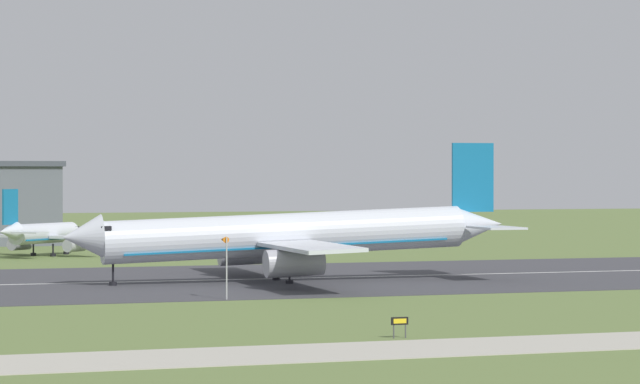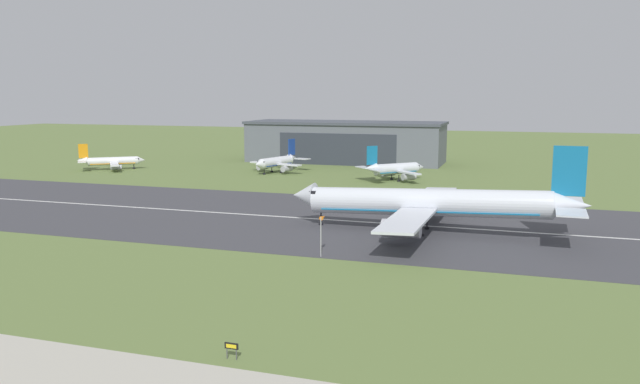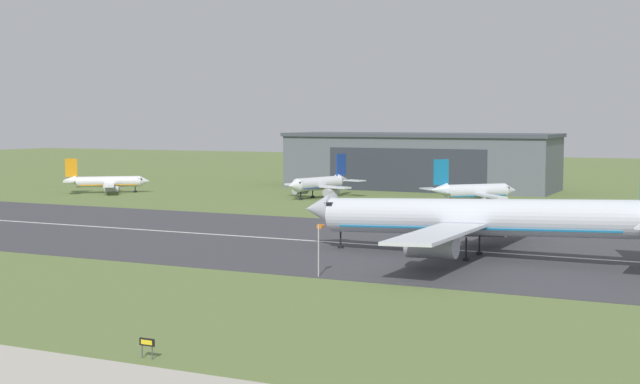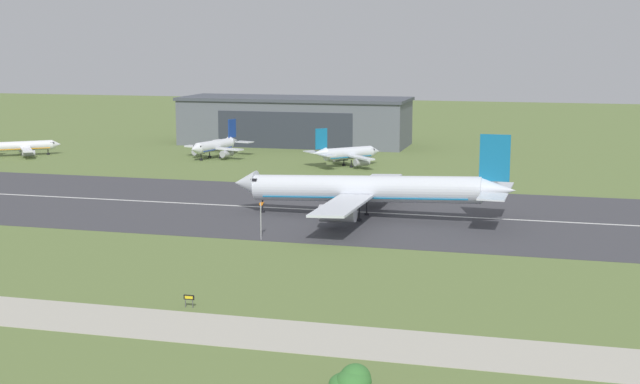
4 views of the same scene
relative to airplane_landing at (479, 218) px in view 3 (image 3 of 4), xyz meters
The scene contains 10 objects.
ground_plane 44.08m from the airplane_landing, 93.58° to the right, with size 713.17×713.17×0.00m, color olive.
runway_strip 7.93m from the airplane_landing, 116.78° to the left, with size 473.17×53.89×0.06m, color #3D3D42.
runway_centreline 7.91m from the airplane_landing, 116.78° to the left, with size 425.85×0.70×0.01m, color silver.
hangar_building 114.00m from the airplane_landing, 112.77° to the left, with size 68.32×23.16×14.18m.
airplane_landing is the anchor object (origin of this frame).
airplane_parked_west 65.37m from the airplane_landing, 106.15° to the left, with size 19.01×19.07×9.86m.
airplane_parked_centre 89.45m from the airplane_landing, 128.69° to the left, with size 18.06×20.64×9.77m.
airplane_parked_east 123.95m from the airplane_landing, 150.69° to the left, with size 19.81×19.62×8.33m.
windsock_pole 23.49m from the airplane_landing, 122.40° to the right, with size 0.63×2.11×5.99m.
runway_sign 57.96m from the airplane_landing, 99.18° to the right, with size 1.31×0.13×1.54m.
Camera 3 is at (32.89, -17.08, 17.68)m, focal length 50.00 mm.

